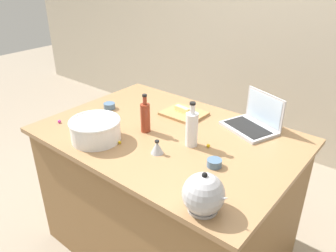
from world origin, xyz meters
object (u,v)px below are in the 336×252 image
at_px(mixing_bowl_large, 95,129).
at_px(bottle_soy, 145,117).
at_px(ramekin_small, 214,163).
at_px(kettle, 204,194).
at_px(ramekin_medium, 109,106).
at_px(laptop, 254,121).
at_px(bottle_vinegar, 192,128).
at_px(cutting_board, 184,114).
at_px(kitchen_timer, 157,147).
at_px(butter_stick_left, 182,109).

xyz_separation_m(mixing_bowl_large, bottle_soy, (0.15, 0.26, 0.03)).
bearing_deg(bottle_soy, ramekin_small, -6.52).
bearing_deg(ramekin_small, mixing_bowl_large, -163.60).
xyz_separation_m(kettle, ramekin_medium, (-1.09, 0.46, -0.06)).
height_order(laptop, bottle_vinegar, bottle_vinegar).
distance_m(bottle_soy, cutting_board, 0.35).
relative_size(laptop, kitchen_timer, 4.78).
height_order(ramekin_small, kitchen_timer, kitchen_timer).
bearing_deg(mixing_bowl_large, kitchen_timer, 16.93).
height_order(laptop, mixing_bowl_large, laptop).
relative_size(bottle_soy, butter_stick_left, 2.18).
distance_m(mixing_bowl_large, bottle_vinegar, 0.55).
bearing_deg(laptop, ramekin_small, -85.70).
relative_size(bottle_soy, cutting_board, 0.88).
bearing_deg(kettle, ramekin_small, 114.04).
height_order(laptop, kitchen_timer, laptop).
xyz_separation_m(mixing_bowl_large, butter_stick_left, (0.17, 0.59, -0.03)).
height_order(bottle_vinegar, ramekin_medium, bottle_vinegar).
relative_size(bottle_vinegar, ramekin_medium, 3.26).
relative_size(laptop, butter_stick_left, 3.34).
relative_size(bottle_vinegar, butter_stick_left, 2.37).
bearing_deg(butter_stick_left, ramekin_small, -38.19).
distance_m(laptop, ramekin_small, 0.51).
height_order(mixing_bowl_large, cutting_board, mixing_bowl_large).
relative_size(butter_stick_left, ramekin_small, 1.44).
height_order(bottle_soy, ramekin_medium, bottle_soy).
bearing_deg(ramekin_small, laptop, 94.30).
bearing_deg(cutting_board, mixing_bowl_large, -107.47).
bearing_deg(kettle, laptop, 102.09).
xyz_separation_m(kettle, kitchen_timer, (-0.44, 0.22, -0.04)).
height_order(mixing_bowl_large, ramekin_medium, mixing_bowl_large).
distance_m(butter_stick_left, ramekin_small, 0.64).
distance_m(cutting_board, kitchen_timer, 0.52).
height_order(kettle, butter_stick_left, kettle).
relative_size(cutting_board, ramekin_medium, 3.40).
distance_m(kettle, ramekin_small, 0.34).
height_order(kettle, kitchen_timer, kettle).
bearing_deg(mixing_bowl_large, ramekin_small, 16.40).
bearing_deg(mixing_bowl_large, bottle_vinegar, 33.03).
xyz_separation_m(cutting_board, ramekin_small, (0.49, -0.40, 0.01)).
height_order(laptop, ramekin_small, laptop).
height_order(laptop, butter_stick_left, laptop).
distance_m(bottle_soy, bottle_vinegar, 0.31).
bearing_deg(laptop, kitchen_timer, -114.26).
xyz_separation_m(bottle_vinegar, kitchen_timer, (-0.09, -0.19, -0.07)).
height_order(butter_stick_left, kitchen_timer, kitchen_timer).
bearing_deg(cutting_board, kettle, -48.25).
xyz_separation_m(butter_stick_left, ramekin_small, (0.50, -0.40, -0.02)).
relative_size(bottle_soy, kitchen_timer, 3.11).
relative_size(kettle, ramekin_medium, 2.67).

